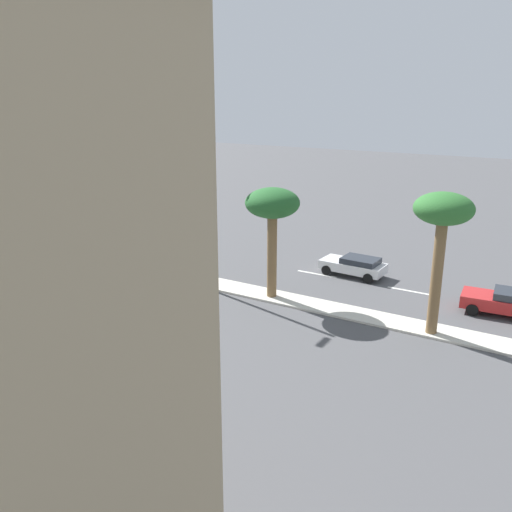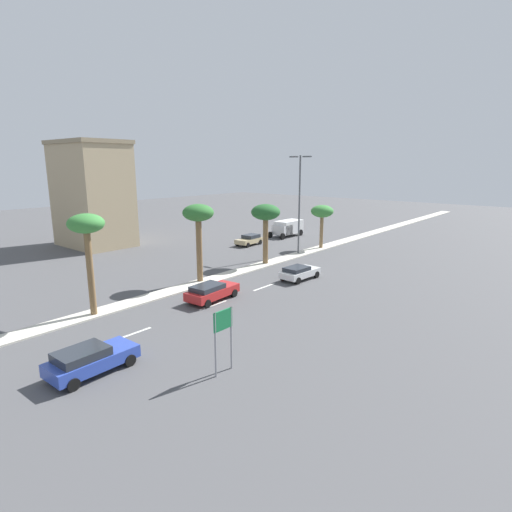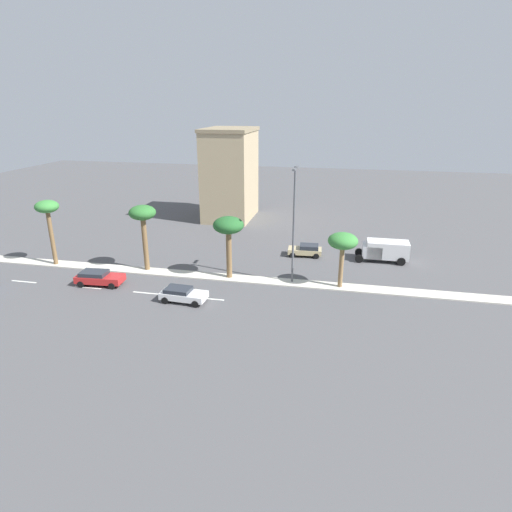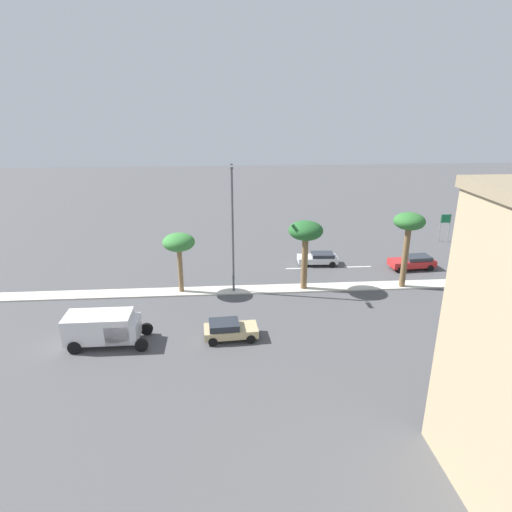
# 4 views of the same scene
# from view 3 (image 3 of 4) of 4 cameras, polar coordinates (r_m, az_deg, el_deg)

# --- Properties ---
(ground_plane) EXTENTS (160.00, 160.00, 0.00)m
(ground_plane) POSITION_cam_3_polar(r_m,az_deg,el_deg) (43.00, 3.08, -3.50)
(ground_plane) COLOR #4C4C4F
(median_curb) EXTENTS (1.80, 97.89, 0.12)m
(median_curb) POSITION_cam_3_polar(r_m,az_deg,el_deg) (42.86, 17.64, -4.45)
(median_curb) COLOR beige
(median_curb) RESTS_ON ground
(lane_stripe_left) EXTENTS (0.20, 2.80, 0.01)m
(lane_stripe_left) POSITION_cam_3_polar(r_m,az_deg,el_deg) (48.93, -28.33, -3.00)
(lane_stripe_left) COLOR silver
(lane_stripe_left) RESTS_ON ground
(lane_stripe_inboard) EXTENTS (0.20, 2.80, 0.01)m
(lane_stripe_inboard) POSITION_cam_3_polar(r_m,az_deg,el_deg) (44.81, -21.33, -3.91)
(lane_stripe_inboard) COLOR silver
(lane_stripe_inboard) RESTS_ON ground
(lane_stripe_near) EXTENTS (0.20, 2.80, 0.01)m
(lane_stripe_near) POSITION_cam_3_polar(r_m,az_deg,el_deg) (41.88, -14.22, -4.77)
(lane_stripe_near) COLOR silver
(lane_stripe_near) RESTS_ON ground
(lane_stripe_rear) EXTENTS (0.20, 2.80, 0.01)m
(lane_stripe_rear) POSITION_cam_3_polar(r_m,az_deg,el_deg) (39.68, -6.18, -5.65)
(lane_stripe_rear) COLOR silver
(lane_stripe_rear) RESTS_ON ground
(commercial_building) EXTENTS (10.09, 6.96, 13.38)m
(commercial_building) POSITION_cam_3_polar(r_m,az_deg,el_deg) (65.93, -3.44, 10.76)
(commercial_building) COLOR tan
(commercial_building) RESTS_ON ground
(palm_tree_near) EXTENTS (2.43, 2.43, 7.10)m
(palm_tree_near) POSITION_cam_3_polar(r_m,az_deg,el_deg) (50.72, -25.86, 5.40)
(palm_tree_near) COLOR brown
(palm_tree_near) RESTS_ON median_curb
(palm_tree_front) EXTENTS (2.75, 2.75, 6.94)m
(palm_tree_front) POSITION_cam_3_polar(r_m,az_deg,el_deg) (45.65, -14.75, 5.07)
(palm_tree_front) COLOR brown
(palm_tree_front) RESTS_ON median_curb
(palm_tree_trailing) EXTENTS (3.03, 3.03, 6.29)m
(palm_tree_trailing) POSITION_cam_3_polar(r_m,az_deg,el_deg) (42.34, -3.67, 3.75)
(palm_tree_trailing) COLOR brown
(palm_tree_trailing) RESTS_ON median_curb
(palm_tree_mid) EXTENTS (2.80, 2.80, 5.38)m
(palm_tree_mid) POSITION_cam_3_polar(r_m,az_deg,el_deg) (40.95, 11.41, 1.76)
(palm_tree_mid) COLOR olive
(palm_tree_mid) RESTS_ON median_curb
(street_lamp_left) EXTENTS (2.90, 0.24, 11.31)m
(street_lamp_left) POSITION_cam_3_polar(r_m,az_deg,el_deg) (40.91, 5.04, 5.08)
(street_lamp_left) COLOR #515459
(street_lamp_left) RESTS_ON median_curb
(sedan_tan_rear) EXTENTS (2.17, 3.96, 1.36)m
(sedan_tan_rear) POSITION_cam_3_polar(r_m,az_deg,el_deg) (50.35, 6.62, 0.81)
(sedan_tan_rear) COLOR tan
(sedan_tan_rear) RESTS_ON ground
(sedan_white_mid) EXTENTS (2.12, 4.19, 1.27)m
(sedan_white_mid) POSITION_cam_3_polar(r_m,az_deg,el_deg) (39.27, -9.67, -4.99)
(sedan_white_mid) COLOR silver
(sedan_white_mid) RESTS_ON ground
(sedan_red_left) EXTENTS (2.27, 4.66, 1.37)m
(sedan_red_left) POSITION_cam_3_polar(r_m,az_deg,el_deg) (44.87, -20.06, -2.68)
(sedan_red_left) COLOR red
(sedan_red_left) RESTS_ON ground
(box_truck) EXTENTS (2.53, 5.74, 2.32)m
(box_truck) POSITION_cam_3_polar(r_m,az_deg,el_deg) (50.32, 16.47, 0.78)
(box_truck) COLOR silver
(box_truck) RESTS_ON ground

